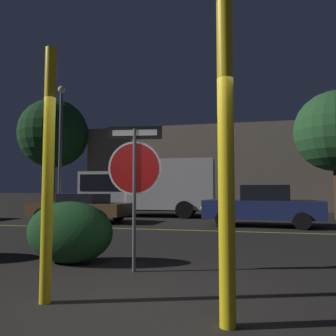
{
  "coord_description": "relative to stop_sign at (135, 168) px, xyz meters",
  "views": [
    {
      "loc": [
        1.2,
        -3.6,
        1.35
      ],
      "look_at": [
        -0.59,
        4.52,
        1.91
      ],
      "focal_mm": 35.0,
      "sensor_mm": 36.0,
      "label": 1
    }
  ],
  "objects": [
    {
      "name": "delivery_truck",
      "position": [
        -2.98,
        11.32,
        -0.16
      ],
      "size": [
        6.94,
        2.78,
        2.89
      ],
      "rotation": [
        0.0,
        0.0,
        1.6
      ],
      "color": "silver",
      "rests_on": "ground_plane"
    },
    {
      "name": "ground_plane",
      "position": [
        0.54,
        -1.66,
        -1.72
      ],
      "size": [
        260.0,
        260.0,
        0.0
      ],
      "primitive_type": "plane",
      "color": "black"
    },
    {
      "name": "yellow_pole_right",
      "position": [
        1.6,
        -1.89,
        -0.05
      ],
      "size": [
        0.17,
        0.17,
        3.33
      ],
      "primitive_type": "cylinder",
      "color": "yellow",
      "rests_on": "ground_plane"
    },
    {
      "name": "road_center_stripe",
      "position": [
        0.54,
        5.74,
        -1.72
      ],
      "size": [
        32.64,
        0.12,
        0.01
      ],
      "primitive_type": "cube",
      "color": "gold",
      "rests_on": "ground_plane"
    },
    {
      "name": "passing_car_2",
      "position": [
        2.55,
        7.6,
        -0.96
      ],
      "size": [
        4.48,
        2.15,
        1.54
      ],
      "rotation": [
        0.0,
        0.0,
        1.48
      ],
      "color": "navy",
      "rests_on": "ground_plane"
    },
    {
      "name": "hedge_bush_1",
      "position": [
        -1.36,
        0.33,
        -1.15
      ],
      "size": [
        1.68,
        0.9,
        1.14
      ],
      "primitive_type": "ellipsoid",
      "color": "#19421E",
      "rests_on": "ground_plane"
    },
    {
      "name": "yellow_pole_left",
      "position": [
        -0.56,
        -1.66,
        -0.15
      ],
      "size": [
        0.14,
        0.14,
        3.14
      ],
      "primitive_type": "cylinder",
      "color": "yellow",
      "rests_on": "ground_plane"
    },
    {
      "name": "tree_0",
      "position": [
        -11.0,
        15.23,
        3.59
      ],
      "size": [
        4.81,
        4.81,
        7.72
      ],
      "color": "#422D1E",
      "rests_on": "ground_plane"
    },
    {
      "name": "building_backdrop",
      "position": [
        2.35,
        17.85,
        1.16
      ],
      "size": [
        22.57,
        3.13,
        5.75
      ],
      "primitive_type": "cube",
      "color": "#7A6B5B",
      "rests_on": "ground_plane"
    },
    {
      "name": "tree_2",
      "position": [
        6.17,
        11.3,
        2.39
      ],
      "size": [
        3.79,
        3.79,
        6.02
      ],
      "color": "#422D1E",
      "rests_on": "ground_plane"
    },
    {
      "name": "street_lamp",
      "position": [
        -7.6,
        10.43,
        2.45
      ],
      "size": [
        0.38,
        0.38,
        6.97
      ],
      "color": "#4C4C51",
      "rests_on": "ground_plane"
    },
    {
      "name": "stop_sign",
      "position": [
        0.0,
        0.0,
        0.0
      ],
      "size": [
        0.93,
        0.14,
        2.43
      ],
      "rotation": [
        0.0,
        0.0,
        0.13
      ],
      "color": "#4C4C51",
      "rests_on": "ground_plane"
    },
    {
      "name": "passing_car_1",
      "position": [
        -4.91,
        7.71,
        -1.09
      ],
      "size": [
        4.51,
        2.25,
        1.19
      ],
      "rotation": [
        0.0,
        0.0,
        1.48
      ],
      "color": "brown",
      "rests_on": "ground_plane"
    }
  ]
}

